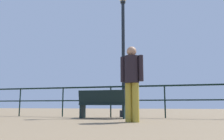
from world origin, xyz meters
The scene contains 4 objects.
pier_railing centered at (0.00, 9.38, 0.75)m, with size 21.08×0.05×1.03m.
bench_near_left centered at (-0.06, 8.68, 0.46)m, with size 1.43×0.66×0.84m.
lamppost_center centered at (0.37, 9.67, 2.68)m, with size 0.34×0.34×4.56m.
person_at_railing centered at (1.09, 7.38, 1.04)m, with size 0.57×0.35×1.81m.
Camera 1 is at (2.10, 1.92, 0.39)m, focal length 37.25 mm.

